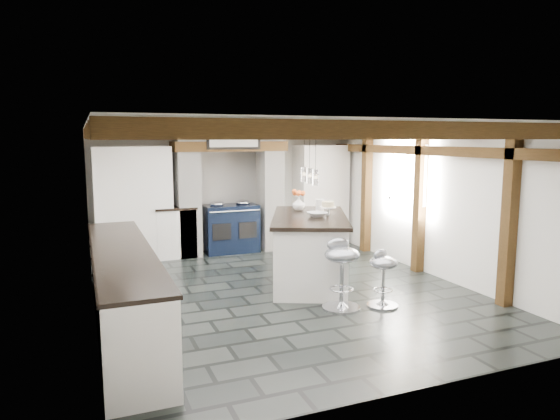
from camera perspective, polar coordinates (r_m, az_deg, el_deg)
name	(u,v)px	position (r m, az deg, el deg)	size (l,w,h in m)	color
ground	(284,291)	(7.13, 0.45, -9.26)	(6.00, 6.00, 0.00)	black
room_shell	(215,206)	(8.03, -7.42, 0.45)	(6.00, 6.03, 6.00)	white
range_cooker	(230,227)	(9.48, -5.68, -2.00)	(1.00, 0.63, 0.99)	black
kitchen_island	(309,248)	(7.45, 3.37, -4.38)	(1.80, 2.30, 1.35)	white
bar_stool_near	(383,272)	(6.52, 11.66, -6.92)	(0.47, 0.47, 0.74)	silver
bar_stool_far	(341,266)	(6.32, 7.03, -6.36)	(0.48, 0.48, 0.90)	silver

